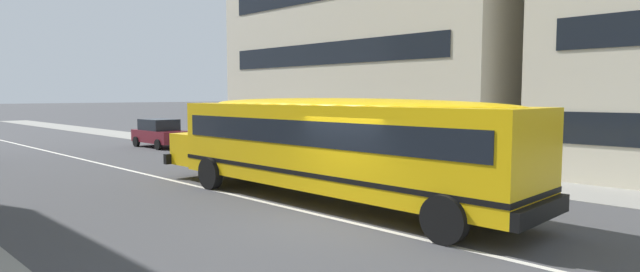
# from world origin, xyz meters

# --- Properties ---
(ground_plane) EXTENTS (400.00, 400.00, 0.00)m
(ground_plane) POSITION_xyz_m (0.00, 0.00, 0.00)
(ground_plane) COLOR #424244
(sidewalk_far) EXTENTS (120.00, 3.00, 0.01)m
(sidewalk_far) POSITION_xyz_m (0.00, 7.90, 0.01)
(sidewalk_far) COLOR gray
(sidewalk_far) RESTS_ON ground_plane
(lane_centreline) EXTENTS (110.00, 0.16, 0.01)m
(lane_centreline) POSITION_xyz_m (0.00, 0.00, 0.00)
(lane_centreline) COLOR silver
(lane_centreline) RESTS_ON ground_plane
(school_bus) EXTENTS (13.22, 3.15, 2.95)m
(school_bus) POSITION_xyz_m (-1.69, 1.32, 1.75)
(school_bus) COLOR yellow
(school_bus) RESTS_ON ground_plane
(parked_car_maroon_end_of_row) EXTENTS (3.92, 1.92, 1.64)m
(parked_car_maroon_end_of_row) POSITION_xyz_m (-19.13, 5.35, 0.84)
(parked_car_maroon_end_of_row) COLOR maroon
(parked_car_maroon_end_of_row) RESTS_ON ground_plane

